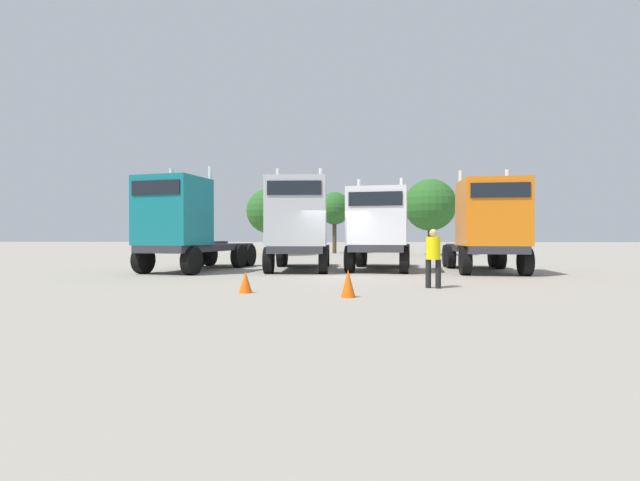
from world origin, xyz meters
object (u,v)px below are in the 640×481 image
semi_truck_silver (298,225)px  visitor_in_hivis (433,254)px  semi_truck_teal (184,225)px  traffic_cone_mid (348,283)px  traffic_cone_near (246,282)px  semi_truck_orange (488,225)px  semi_truck_white (379,228)px

semi_truck_silver → visitor_in_hivis: bearing=36.8°
semi_truck_silver → visitor_in_hivis: (4.55, -5.80, -1.01)m
semi_truck_teal → traffic_cone_mid: size_ratio=10.01×
semi_truck_teal → traffic_cone_near: semi_truck_teal is taller
traffic_cone_near → traffic_cone_mid: size_ratio=0.84×
semi_truck_silver → traffic_cone_near: bearing=-6.3°
semi_truck_silver → visitor_in_hivis: 7.44m
semi_truck_orange → visitor_in_hivis: size_ratio=3.61×
semi_truck_white → visitor_in_hivis: semi_truck_white is taller
semi_truck_orange → visitor_in_hivis: semi_truck_orange is taller
semi_truck_orange → traffic_cone_mid: semi_truck_orange is taller
semi_truck_teal → semi_truck_silver: size_ratio=1.07×
traffic_cone_near → semi_truck_silver: bearing=85.1°
visitor_in_hivis → semi_truck_white: bearing=28.6°
traffic_cone_near → visitor_in_hivis: bearing=14.9°
visitor_in_hivis → traffic_cone_near: bearing=123.7°
semi_truck_silver → traffic_cone_near: (-0.62, -7.18, -1.71)m
traffic_cone_near → semi_truck_teal: bearing=122.2°
semi_truck_silver → semi_truck_orange: bearing=85.8°
semi_truck_teal → semi_truck_white: size_ratio=1.08×
traffic_cone_mid → visitor_in_hivis: bearing=39.7°
semi_truck_teal → semi_truck_orange: size_ratio=1.11×
traffic_cone_near → semi_truck_white: bearing=61.9°
semi_truck_white → visitor_in_hivis: 6.42m
traffic_cone_mid → semi_truck_teal: bearing=133.3°
semi_truck_orange → traffic_cone_near: bearing=-46.5°
visitor_in_hivis → traffic_cone_near: size_ratio=2.97×
semi_truck_teal → traffic_cone_mid: bearing=55.6°
traffic_cone_mid → traffic_cone_near: bearing=166.0°
semi_truck_white → traffic_cone_mid: semi_truck_white is taller
semi_truck_silver → traffic_cone_near: size_ratio=11.13×
semi_truck_silver → semi_truck_white: size_ratio=1.02×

